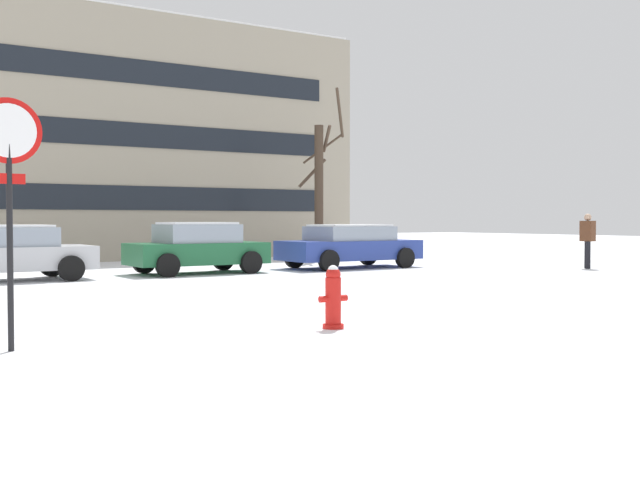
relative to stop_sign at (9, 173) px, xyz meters
name	(u,v)px	position (x,y,z in m)	size (l,w,h in m)	color
ground_plane	(110,321)	(1.71, 1.96, -2.05)	(120.00, 120.00, 0.00)	white
road_surface	(60,301)	(1.71, 5.27, -2.05)	(80.00, 8.62, 0.00)	silver
stop_sign	(9,173)	(0.00, 0.00, 0.00)	(0.76, 0.11, 2.92)	black
fire_hydrant	(333,297)	(4.15, -0.42, -1.60)	(0.44, 0.30, 0.89)	red
parked_car_silver	(5,252)	(1.59, 10.66, -1.33)	(4.21, 2.21, 1.40)	silver
parked_car_green	(197,248)	(6.67, 10.66, -1.31)	(3.89, 2.08, 1.46)	#1E6038
parked_car_blue	(350,245)	(11.74, 10.47, -1.34)	(4.57, 2.28, 1.38)	#283D93
pedestrian_crossing	(588,237)	(17.89, 6.30, -1.05)	(0.33, 0.43, 1.72)	black
tree_far_mid	(320,187)	(13.05, 14.41, 0.70)	(1.71, 2.26, 6.26)	#423326
building_far_right	(142,145)	(8.85, 22.16, 2.67)	(15.92, 8.33, 9.44)	#9E937F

